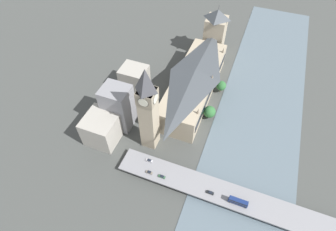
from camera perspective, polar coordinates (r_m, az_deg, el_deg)
ground_plane at (r=218.46m, az=9.31°, el=2.04°), size 600.00×600.00×0.00m
river_water at (r=218.34m, az=19.00°, el=-0.70°), size 64.70×360.00×0.30m
parliament_hall at (r=216.92m, az=5.74°, el=7.17°), size 30.19×98.67×27.05m
clock_tower at (r=164.99m, az=-4.36°, el=1.45°), size 11.52×11.52×68.73m
victoria_tower at (r=260.41m, az=10.19°, el=17.33°), size 18.20×18.20×49.37m
road_bridge at (r=174.56m, az=15.72°, el=-17.25°), size 161.41×16.64×4.43m
double_decker_bus_lead at (r=169.57m, az=15.04°, el=-17.65°), size 11.50×2.63×4.99m
car_northbound_lead at (r=170.77m, az=9.16°, el=-16.22°), size 4.68×1.83×1.37m
car_northbound_mid at (r=173.44m, az=-1.35°, el=-13.14°), size 4.66×1.76×1.41m
car_northbound_tail at (r=175.23m, az=-4.12°, el=-12.23°), size 4.43×1.81×1.43m
car_southbound_lead at (r=179.53m, az=-4.12°, el=-9.74°), size 4.73×1.83×1.45m
city_block_west at (r=226.54m, az=-7.32°, el=8.10°), size 21.37×18.82×20.43m
city_block_center at (r=194.13m, az=-10.80°, el=1.81°), size 19.66×17.49×35.82m
city_block_east at (r=192.88m, az=-14.08°, el=-2.72°), size 22.60×23.69×21.80m
tree_embankment_near at (r=226.89m, az=11.50°, el=6.38°), size 8.33×8.33×11.21m
tree_embankment_mid at (r=205.11m, az=9.04°, el=0.80°), size 9.38×9.38×11.38m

